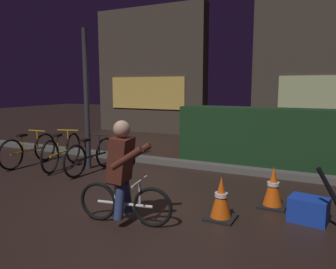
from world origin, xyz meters
The scene contains 13 objects.
ground_plane centered at (0.00, 0.00, 0.00)m, with size 40.00×40.00×0.00m, color black.
sidewalk_curb centered at (0.00, 2.20, 0.06)m, with size 12.00×0.24×0.12m, color #56544F.
hedge_row centered at (1.80, 3.10, 0.60)m, with size 4.80×0.70×1.19m, color #19381C.
storefront_left centered at (-3.46, 6.50, 2.15)m, with size 4.12×0.54×4.33m.
street_post centered at (-1.89, 1.20, 1.37)m, with size 0.10×0.10×2.73m, color #2D2D33.
parked_bike_leftmost centered at (-3.18, 0.86, 0.32)m, with size 0.46×1.53×0.70m.
parked_bike_left_mid centered at (-2.40, 1.01, 0.34)m, with size 0.55×1.55×0.74m.
parked_bike_center_left centered at (-1.64, 0.99, 0.32)m, with size 0.46×1.52×0.70m.
traffic_cone_near centered at (1.29, -0.10, 0.26)m, with size 0.36×0.36×0.54m.
traffic_cone_far centered at (1.79, 0.62, 0.27)m, with size 0.36×0.36×0.57m.
blue_crate centered at (2.26, 0.30, 0.15)m, with size 0.44×0.32×0.30m, color #193DB7.
cyclist centered at (0.27, -0.73, 0.63)m, with size 1.18×0.50×1.25m.
closed_umbrella centered at (2.55, 0.05, 0.38)m, with size 0.05×0.05×0.85m, color black.
Camera 1 is at (2.49, -3.94, 1.64)m, focal length 35.81 mm.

